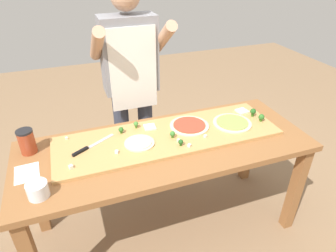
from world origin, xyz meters
The scene contains 25 objects.
ground_plane centered at (0.00, 0.00, 0.00)m, with size 8.00×8.00×0.00m, color #896B4C.
prep_table centered at (0.00, 0.00, 0.67)m, with size 1.86×0.72×0.77m.
cutting_board centered at (0.04, 0.07, 0.78)m, with size 1.47×0.45×0.02m, color tan.
chefs_knife centered at (-0.48, 0.09, 0.79)m, with size 0.28×0.18×0.02m.
pizza_whole_cheese_artichoke centered at (-0.17, 0.03, 0.79)m, with size 0.19×0.19×0.02m.
pizza_whole_tomato_red centered at (0.21, 0.12, 0.79)m, with size 0.27×0.27×0.02m.
pizza_whole_pesto_green centered at (0.51, 0.05, 0.79)m, with size 0.27×0.27×0.02m.
pizza_slice_near_left centered at (-0.05, 0.19, 0.79)m, with size 0.08×0.08×0.01m, color silver.
pizza_slice_near_right centered at (0.67, 0.18, 0.79)m, with size 0.08×0.08×0.01m, color silver.
broccoli_floret_front_right centered at (0.07, -0.08, 0.81)m, with size 0.03×0.03×0.04m.
broccoli_floret_back_mid centered at (0.05, 0.02, 0.82)m, with size 0.04×0.04×0.05m.
broccoli_floret_front_left centered at (-0.25, 0.19, 0.81)m, with size 0.03×0.03×0.04m.
broccoli_floret_center_right centered at (0.70, 0.09, 0.82)m, with size 0.04×0.04×0.06m.
broccoli_floret_back_right centered at (0.72, 0.01, 0.82)m, with size 0.04×0.04×0.05m.
broccoli_floret_front_mid centered at (-0.14, 0.22, 0.82)m, with size 0.03×0.03×0.05m.
cheese_crumble_a centered at (0.25, -0.04, 0.80)m, with size 0.02×0.02×0.02m, color white.
cheese_crumble_b centered at (0.11, -0.11, 0.80)m, with size 0.02×0.02×0.02m, color white.
cheese_crumble_c centered at (-0.32, -0.02, 0.80)m, with size 0.02×0.02×0.02m, color white.
cheese_crumble_d centered at (0.07, -0.03, 0.80)m, with size 0.02×0.02×0.02m, color silver.
cheese_crumble_e centered at (-0.59, -0.07, 0.80)m, with size 0.02×0.02×0.02m, color white.
cheese_crumble_f centered at (-0.59, 0.24, 0.80)m, with size 0.02×0.02×0.02m, color silver.
flour_cup centered at (-0.76, -0.22, 0.80)m, with size 0.11×0.11×0.08m.
sauce_jar centered at (-0.82, 0.20, 0.84)m, with size 0.10×0.10×0.16m.
recipe_note centered at (-0.82, -0.01, 0.77)m, with size 0.13×0.17×0.00m, color white.
cook_center centered at (-0.07, 0.60, 1.00)m, with size 0.54×0.39×1.67m.
Camera 1 is at (-0.52, -1.47, 1.84)m, focal length 31.74 mm.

